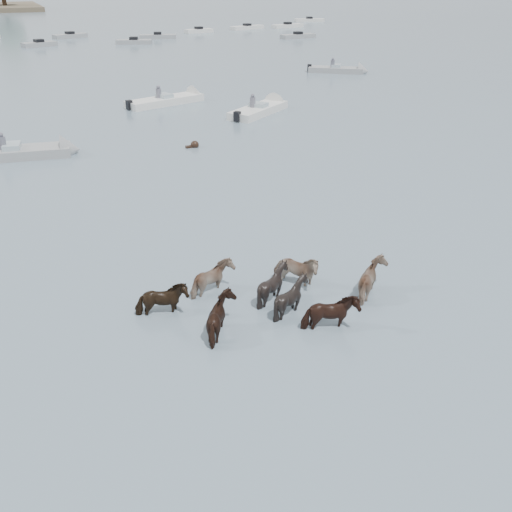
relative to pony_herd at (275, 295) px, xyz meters
name	(u,v)px	position (x,y,z in m)	size (l,w,h in m)	color
ground	(211,361)	(-2.47, -1.64, -0.36)	(400.00, 400.00, 0.00)	slate
pony_herd	(275,295)	(0.00, 0.00, 0.00)	(7.29, 4.22, 1.28)	black
swimming_pony	(194,145)	(3.05, 16.08, -0.26)	(0.72, 0.44, 0.44)	black
motorboat_b	(30,152)	(-4.95, 17.79, -0.13)	(6.18, 2.51, 1.92)	gray
motorboat_c	(175,100)	(5.41, 27.39, -0.13)	(6.24, 3.32, 1.92)	silver
motorboat_d	(264,108)	(9.97, 22.24, -0.13)	(5.49, 4.57, 1.92)	silver
motorboat_e	(345,70)	(23.30, 33.74, -0.13)	(5.23, 4.49, 1.92)	gray
distant_flotilla	(20,37)	(-1.59, 75.52, -0.10)	(103.30, 26.25, 0.93)	silver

